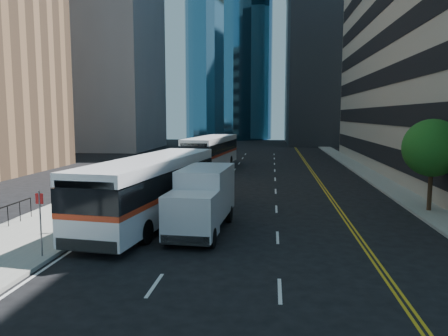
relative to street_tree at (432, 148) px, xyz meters
name	(u,v)px	position (x,y,z in m)	size (l,w,h in m)	color
ground	(266,251)	(-9.00, -8.00, -3.64)	(160.00, 160.00, 0.00)	black
sidewalk_west	(164,169)	(-19.50, 17.00, -3.57)	(5.00, 90.00, 0.15)	gray
sidewalk_east	(365,172)	(0.00, 17.00, -3.57)	(2.00, 90.00, 0.15)	gray
midrise_west	(97,39)	(-37.00, 44.00, 13.86)	(18.00, 18.00, 35.00)	gray
street_tree	(432,148)	(0.00, 0.00, 0.00)	(3.20, 3.20, 5.10)	#332114
bus_front	(153,187)	(-14.85, -3.66, -1.84)	(4.40, 13.02, 3.29)	white
bus_rear	(211,151)	(-14.92, 18.59, -1.85)	(4.12, 12.95, 3.28)	white
box_truck	(202,199)	(-11.99, -5.37, -2.08)	(2.51, 6.29, 2.95)	silver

